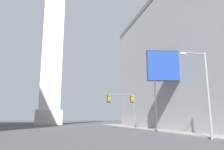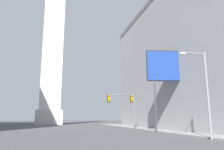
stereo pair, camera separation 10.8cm
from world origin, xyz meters
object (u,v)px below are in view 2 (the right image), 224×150
Objects in this scene: billboard_sign at (169,68)px; traffic_light_mid_right at (125,103)px; street_lamp at (203,84)px; obelisk at (54,25)px.

traffic_light_mid_right is at bearing 106.52° from billboard_sign.
billboard_sign is (2.99, -10.08, 3.99)m from traffic_light_mid_right.
street_lamp reaches higher than traffic_light_mid_right.
traffic_light_mid_right is 0.54× the size of billboard_sign.
obelisk is 10.89× the size of traffic_light_mid_right.
traffic_light_mid_right is at bearing 92.43° from street_lamp.
billboard_sign is at bearing -73.48° from traffic_light_mid_right.
billboard_sign is (15.92, -41.05, -21.99)m from obelisk.
street_lamp is at bearing -103.11° from billboard_sign.
billboard_sign reaches higher than traffic_light_mid_right.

